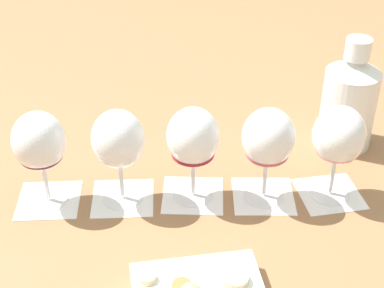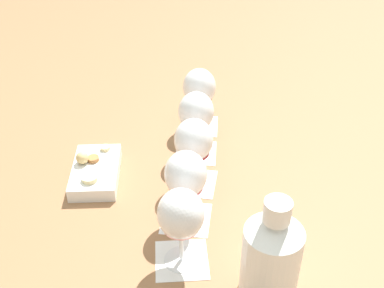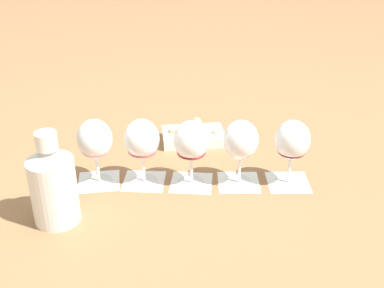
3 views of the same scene
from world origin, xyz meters
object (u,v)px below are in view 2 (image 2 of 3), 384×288
Objects in this scene: wine_glass_3 at (196,115)px; snack_dish at (95,171)px; wine_glass_2 at (194,143)px; wine_glass_4 at (199,90)px; wine_glass_0 at (181,217)px; ceramic_vase at (271,257)px; wine_glass_1 at (186,177)px.

snack_dish is at bearing 97.20° from wine_glass_3.
wine_glass_2 is 1.00× the size of wine_glass_4.
wine_glass_2 and wine_glass_4 have the same top height.
wine_glass_0 is 0.33m from snack_dish.
wine_glass_2 is at bearing -110.71° from snack_dish.
ceramic_vase reaches higher than wine_glass_4.
wine_glass_2 reaches higher than snack_dish.
wine_glass_3 is 0.86× the size of snack_dish.
ceramic_vase reaches higher than snack_dish.
wine_glass_3 is 1.00× the size of wine_glass_4.
wine_glass_0 is at bearing -156.25° from snack_dish.
wine_glass_0 is 1.00× the size of wine_glass_4.
wine_glass_2 is (0.11, -0.05, 0.00)m from wine_glass_1.
wine_glass_4 is (0.11, -0.04, -0.00)m from wine_glass_3.
wine_glass_0 is 0.34m from wine_glass_3.
wine_glass_0 is at bearing 160.89° from wine_glass_1.
wine_glass_1 is 0.35m from wine_glass_4.
wine_glass_0 is 0.23m from wine_glass_2.
wine_glass_4 is 0.78× the size of ceramic_vase.
snack_dish is (0.29, 0.13, -0.09)m from wine_glass_0.
wine_glass_3 is at bearing -18.28° from wine_glass_2.
wine_glass_3 is at bearing -20.18° from wine_glass_0.
ceramic_vase is at bearing 176.42° from wine_glass_4.
ceramic_vase is (-0.11, -0.12, -0.02)m from wine_glass_0.
ceramic_vase is at bearing -157.56° from wine_glass_1.
wine_glass_1 is 1.00× the size of wine_glass_4.
wine_glass_4 is 0.33m from snack_dish.
wine_glass_1 is at bearing -138.58° from snack_dish.
wine_glass_2 is at bearing -23.10° from wine_glass_1.
snack_dish is (0.19, 0.16, -0.09)m from wine_glass_1.
wine_glass_2 is at bearing 161.06° from wine_glass_4.
wine_glass_3 is at bearing 160.43° from wine_glass_4.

